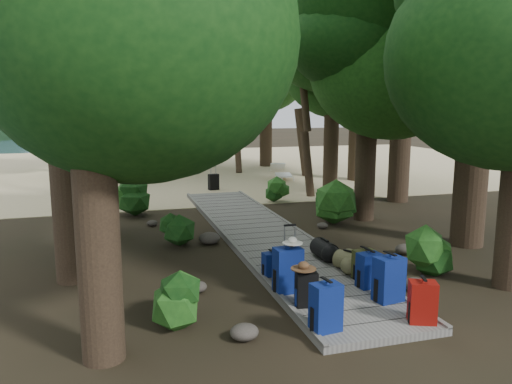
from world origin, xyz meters
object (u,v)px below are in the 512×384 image
object	(u,v)px
backpack_right_d	(365,263)
duffel_right_khaki	(349,261)
backpack_right_b	(389,277)
backpack_left_a	(326,305)
backpack_right_c	(369,268)
suitcase_on_boardwalk	(289,266)
sun_lounger	(284,172)
lone_suitcase_on_sand	(214,182)
backpack_right_a	(423,300)
backpack_left_b	(306,287)
duffel_right_black	(324,250)
kayak	(134,181)
backpack_left_c	(288,267)
backpack_left_d	(272,263)

from	to	relation	value
backpack_right_d	duffel_right_khaki	bearing A→B (deg)	88.61
backpack_right_b	backpack_left_a	bearing A→B (deg)	-162.88
backpack_right_b	duffel_right_khaki	world-z (taller)	backpack_right_b
backpack_right_c	duffel_right_khaki	world-z (taller)	backpack_right_c
suitcase_on_boardwalk	sun_lounger	world-z (taller)	suitcase_on_boardwalk
duffel_right_khaki	lone_suitcase_on_sand	bearing A→B (deg)	67.34
backpack_left_a	backpack_right_a	world-z (taller)	backpack_left_a
backpack_left_b	duffel_right_black	distance (m)	2.56
duffel_right_black	sun_lounger	distance (m)	12.04
duffel_right_black	lone_suitcase_on_sand	bearing A→B (deg)	89.57
lone_suitcase_on_sand	backpack_right_a	bearing A→B (deg)	-101.12
backpack_right_a	backpack_right_d	world-z (taller)	backpack_right_a
kayak	backpack_right_d	bearing A→B (deg)	-99.18
backpack_left_c	sun_lounger	size ratio (longest dim) A/B	0.41
backpack_right_b	lone_suitcase_on_sand	world-z (taller)	backpack_right_b
backpack_left_d	sun_lounger	world-z (taller)	sun_lounger
backpack_left_b	backpack_right_a	distance (m)	1.74
backpack_right_b	kayak	distance (m)	14.73
backpack_right_d	sun_lounger	size ratio (longest dim) A/B	0.29
backpack_right_d	lone_suitcase_on_sand	size ratio (longest dim) A/B	0.97
backpack_left_b	lone_suitcase_on_sand	distance (m)	11.97
suitcase_on_boardwalk	sun_lounger	distance (m)	13.46
backpack_left_d	backpack_right_b	size ratio (longest dim) A/B	0.60
backpack_left_b	backpack_left_c	distance (m)	0.68
backpack_right_d	backpack_right_b	bearing A→B (deg)	-103.83
kayak	backpack_right_a	bearing A→B (deg)	-101.32
duffel_right_khaki	sun_lounger	distance (m)	12.80
backpack_right_b	lone_suitcase_on_sand	bearing A→B (deg)	82.36
backpack_left_d	backpack_right_c	world-z (taller)	backpack_right_c
backpack_right_c	sun_lounger	size ratio (longest dim) A/B	0.32
backpack_left_d	suitcase_on_boardwalk	bearing A→B (deg)	-71.68
backpack_left_a	backpack_right_c	xyz separation A→B (m)	(1.44, 1.37, -0.04)
backpack_left_b	sun_lounger	bearing A→B (deg)	79.81
duffel_right_black	kayak	size ratio (longest dim) A/B	0.22
backpack_left_b	backpack_right_b	distance (m)	1.37
backpack_left_b	kayak	distance (m)	14.30
backpack_left_c	lone_suitcase_on_sand	world-z (taller)	backpack_left_c
backpack_right_a	lone_suitcase_on_sand	world-z (taller)	backpack_right_a
duffel_right_black	kayak	xyz separation A→B (m)	(-3.29, 11.96, -0.15)
kayak	backpack_right_b	bearing A→B (deg)	-100.71
backpack_right_a	duffel_right_khaki	size ratio (longest dim) A/B	1.28
backpack_left_b	lone_suitcase_on_sand	bearing A→B (deg)	93.34
suitcase_on_boardwalk	duffel_right_khaki	bearing A→B (deg)	23.55
suitcase_on_boardwalk	lone_suitcase_on_sand	xyz separation A→B (m)	(0.83, 10.84, -0.10)
backpack_left_c	backpack_right_d	bearing A→B (deg)	4.03
backpack_left_c	backpack_left_d	world-z (taller)	backpack_left_c
backpack_left_c	sun_lounger	distance (m)	13.92
backpack_left_b	backpack_left_c	size ratio (longest dim) A/B	0.72
backpack_left_d	backpack_right_a	distance (m)	2.96
backpack_left_d	backpack_right_d	xyz separation A→B (m)	(1.57, -0.66, 0.05)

